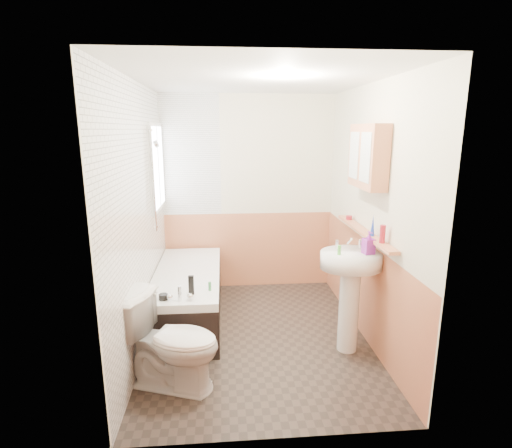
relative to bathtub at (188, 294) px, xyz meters
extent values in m
plane|color=black|center=(0.73, -0.46, -0.29)|extent=(2.80, 2.80, 0.00)
plane|color=white|center=(0.73, -0.46, 2.21)|extent=(2.80, 2.80, 0.00)
cube|color=beige|center=(0.73, 0.95, 0.96)|extent=(2.20, 0.02, 2.50)
cube|color=beige|center=(0.73, -1.87, 0.96)|extent=(2.20, 0.02, 2.50)
cube|color=beige|center=(-0.38, -0.46, 0.96)|extent=(0.02, 2.80, 2.50)
cube|color=beige|center=(1.84, -0.46, 0.96)|extent=(0.02, 2.80, 2.50)
cube|color=#D48157|center=(1.82, -0.46, 0.21)|extent=(0.01, 2.80, 1.00)
cube|color=#D48157|center=(0.73, -1.85, 0.21)|extent=(2.20, 0.01, 1.00)
cube|color=#D48157|center=(0.73, 0.92, 0.21)|extent=(2.20, 0.01, 1.00)
cube|color=white|center=(-0.36, -0.46, 0.96)|extent=(0.01, 2.80, 2.50)
cube|color=white|center=(0.01, 0.92, 1.46)|extent=(0.75, 0.01, 1.50)
cube|color=white|center=(-0.34, 0.49, 1.36)|extent=(0.03, 0.79, 0.99)
cube|color=white|center=(-0.32, 0.49, 1.36)|extent=(0.01, 0.70, 0.90)
cube|color=white|center=(-0.32, 0.49, 1.36)|extent=(0.01, 0.04, 0.90)
cube|color=black|center=(0.00, 0.00, -0.05)|extent=(0.70, 1.74, 0.48)
cube|color=white|center=(0.00, 0.00, 0.23)|extent=(0.70, 1.74, 0.08)
cube|color=white|center=(0.00, 0.00, 0.22)|extent=(0.56, 1.60, 0.04)
cylinder|color=silver|center=(0.00, -0.77, 0.34)|extent=(0.04, 0.04, 0.14)
sphere|color=silver|center=(-0.09, -0.77, 0.31)|extent=(0.06, 0.06, 0.06)
sphere|color=silver|center=(0.09, -0.77, 0.31)|extent=(0.06, 0.06, 0.06)
cylinder|color=silver|center=(-0.32, 0.09, 1.26)|extent=(0.02, 0.02, 1.11)
cylinder|color=silver|center=(-0.32, 0.09, 0.76)|extent=(0.04, 0.04, 0.02)
cylinder|color=silver|center=(-0.32, 0.09, 1.77)|extent=(0.04, 0.04, 0.02)
cylinder|color=silver|center=(-0.27, 0.09, 1.63)|extent=(0.06, 0.07, 0.08)
imported|color=white|center=(-0.03, -1.21, 0.10)|extent=(0.91, 0.69, 0.79)
cylinder|color=white|center=(1.57, -0.78, 0.11)|extent=(0.19, 0.19, 0.79)
ellipsoid|color=white|center=(1.57, -0.78, 0.62)|extent=(0.57, 0.46, 0.15)
cylinder|color=silver|center=(1.46, -0.67, 0.74)|extent=(0.03, 0.03, 0.08)
cylinder|color=silver|center=(1.68, -0.67, 0.74)|extent=(0.03, 0.03, 0.08)
cylinder|color=silver|center=(1.57, -0.69, 0.77)|extent=(0.02, 0.11, 0.09)
cube|color=#D48157|center=(1.77, -0.51, 0.81)|extent=(0.10, 1.42, 0.03)
cube|color=#D48157|center=(1.75, -0.56, 1.54)|extent=(0.16, 0.64, 0.58)
cube|color=silver|center=(1.66, -0.71, 1.54)|extent=(0.01, 0.25, 0.44)
cube|color=silver|center=(1.66, -0.40, 1.54)|extent=(0.01, 0.25, 0.44)
cylinder|color=maroon|center=(1.77, -0.96, 0.90)|extent=(0.06, 0.06, 0.16)
cone|color=#19339E|center=(1.77, -0.72, 0.92)|extent=(0.05, 0.05, 0.20)
cylinder|color=maroon|center=(1.77, -0.03, 0.85)|extent=(0.08, 0.08, 0.04)
imported|color=purple|center=(1.70, -0.84, 0.74)|extent=(0.13, 0.22, 0.09)
cylinder|color=#59C647|center=(1.43, -0.85, 0.74)|extent=(0.04, 0.04, 0.09)
cube|color=black|center=(0.09, -0.63, 0.36)|extent=(0.05, 0.03, 0.18)
cylinder|color=black|center=(-0.15, -0.73, 0.29)|extent=(0.08, 0.08, 0.05)
cylinder|color=#388447|center=(0.26, -0.55, 0.31)|extent=(0.04, 0.04, 0.09)
camera|label=1|loc=(0.41, -4.17, 1.78)|focal=28.00mm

